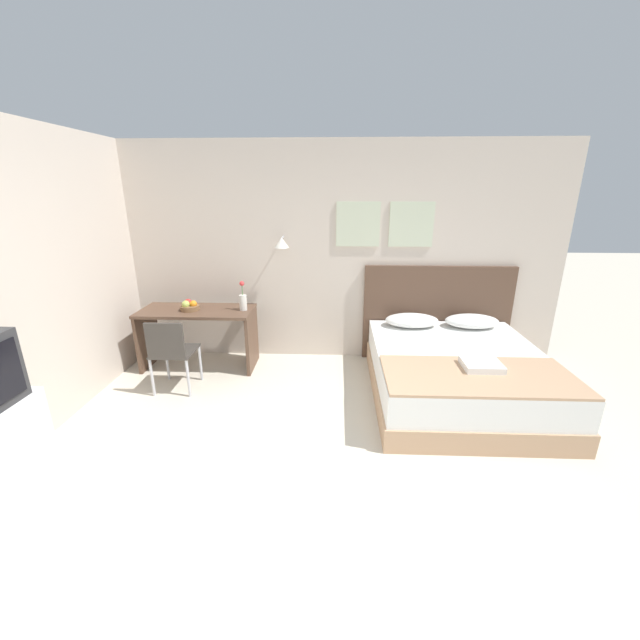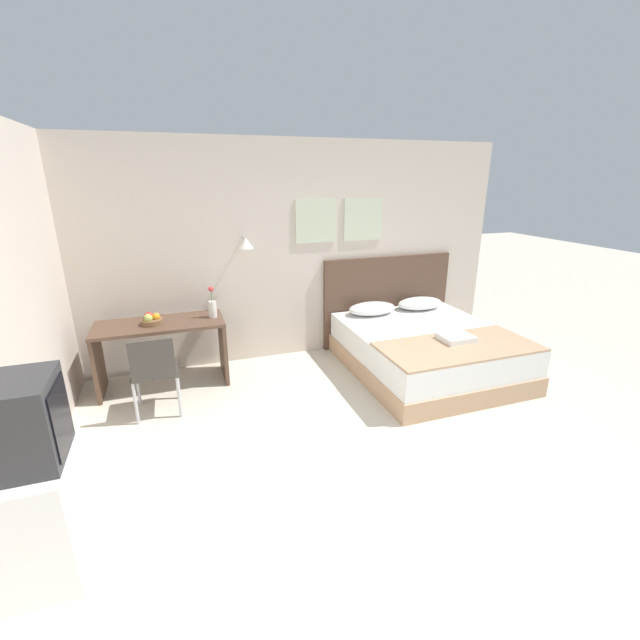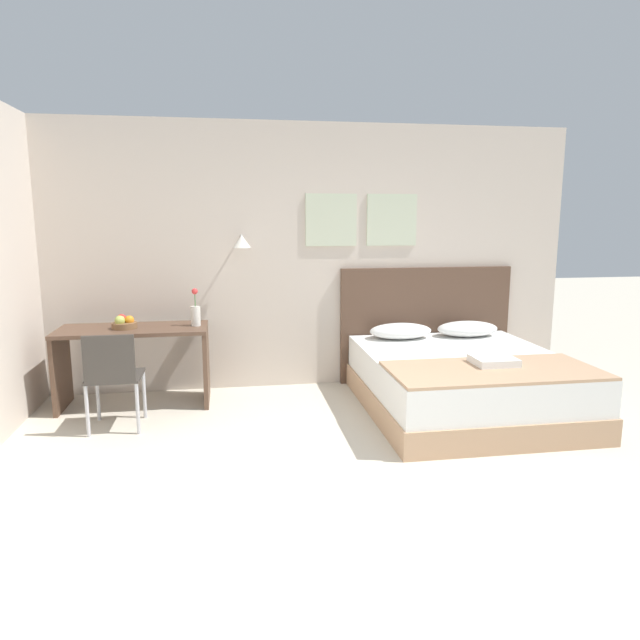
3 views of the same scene
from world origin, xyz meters
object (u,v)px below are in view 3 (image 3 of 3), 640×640
pillow_left (401,331)px  fruit_bowl (124,323)px  throw_blanket (494,370)px  desk (134,350)px  desk_chair (113,373)px  headboard (426,324)px  flower_vase (196,313)px  pillow_right (467,329)px  bed (463,383)px  folded_towel_near_foot (494,361)px

pillow_left → fruit_bowl: bearing=-177.2°
pillow_left → throw_blanket: pillow_left is taller
desk → desk_chair: (-0.07, -0.66, -0.03)m
headboard → flower_vase: bearing=-171.1°
throw_blanket → flower_vase: flower_vase is taller
flower_vase → pillow_right: bearing=2.2°
pillow_left → desk: desk is taller
throw_blanket → fruit_bowl: (-3.01, 1.20, 0.25)m
headboard → desk: size_ratio=1.38×
bed → desk_chair: size_ratio=2.41×
pillow_right → desk_chair: 3.45m
fruit_bowl → pillow_left: bearing=2.8°
headboard → fruit_bowl: size_ratio=8.21×
pillow_right → desk: size_ratio=0.47×
pillow_right → desk_chair: (-3.36, -0.77, -0.11)m
fruit_bowl → throw_blanket: bearing=-21.8°
desk → folded_towel_near_foot: bearing=-19.9°
pillow_right → fruit_bowl: size_ratio=2.82×
headboard → desk: bearing=-172.8°
bed → folded_towel_near_foot: folded_towel_near_foot is taller
folded_towel_near_foot → headboard: bearing=92.5°
headboard → flower_vase: size_ratio=5.25×
pillow_right → fruit_bowl: 3.37m
desk → flower_vase: 0.66m
desk_chair → flower_vase: flower_vase is taller
throw_blanket → folded_towel_near_foot: folded_towel_near_foot is taller
pillow_right → headboard: bearing=143.4°
headboard → throw_blanket: bearing=-90.0°
bed → flower_vase: bearing=164.6°
desk_chair → flower_vase: 0.99m
pillow_right → desk: 3.30m
pillow_right → desk: (-3.29, -0.11, -0.07)m
folded_towel_near_foot → desk: desk is taller
desk → flower_vase: flower_vase is taller
headboard → flower_vase: headboard is taller
bed → flower_vase: size_ratio=5.66×
throw_blanket → fruit_bowl: size_ratio=7.44×
headboard → desk_chair: size_ratio=2.24×
pillow_left → desk_chair: desk_chair is taller
headboard → desk_chair: bearing=-161.0°
bed → fruit_bowl: 3.12m
pillow_right → throw_blanket: bearing=-105.0°
bed → desk_chair: (-3.00, -0.01, 0.23)m
pillow_left → desk: size_ratio=0.47×
throw_blanket → desk: bearing=157.4°
throw_blanket → desk_chair: 3.06m
pillow_right → folded_towel_near_foot: bearing=-103.7°
pillow_left → folded_towel_near_foot: bearing=-70.6°
bed → fruit_bowl: bearing=168.2°
bed → pillow_right: size_ratio=3.14×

